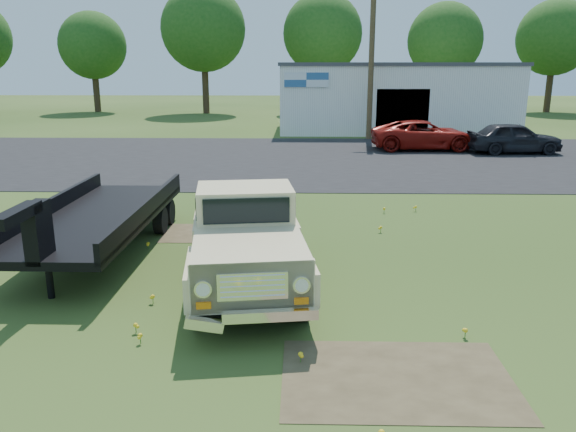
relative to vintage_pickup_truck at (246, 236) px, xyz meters
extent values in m
plane|color=#283F14|center=(0.77, -0.21, -0.94)|extent=(140.00, 140.00, 0.00)
cube|color=black|center=(0.77, 14.79, -0.94)|extent=(90.00, 14.00, 0.02)
cube|color=#473C26|center=(2.27, -3.21, -0.94)|extent=(3.00, 2.00, 0.01)
cube|color=#473C26|center=(-1.23, 3.29, -0.94)|extent=(2.20, 1.60, 0.01)
cube|color=silver|center=(6.77, 26.79, 1.06)|extent=(14.00, 8.00, 4.00)
cube|color=#3F3F44|center=(6.77, 26.79, 3.11)|extent=(14.20, 8.20, 0.20)
cube|color=black|center=(6.77, 22.84, 0.66)|extent=(3.00, 0.10, 2.20)
cube|color=white|center=(1.27, 22.74, 2.26)|extent=(2.50, 0.08, 0.80)
cylinder|color=#3F2E1D|center=(4.77, 21.79, 3.56)|extent=(0.30, 0.30, 9.00)
cylinder|color=#3A2A1A|center=(-17.23, 40.79, 0.68)|extent=(0.56, 0.56, 3.24)
sphere|color=#1C4F16|center=(-17.23, 40.79, 4.75)|extent=(5.76, 5.76, 5.76)
cylinder|color=#3A2A1A|center=(-7.23, 39.29, 1.04)|extent=(0.56, 0.56, 3.96)
sphere|color=#1C4F16|center=(-7.23, 39.29, 6.01)|extent=(7.04, 7.04, 7.04)
cylinder|color=#3A2A1A|center=(2.77, 40.29, 0.95)|extent=(0.56, 0.56, 3.78)
sphere|color=#1C4F16|center=(2.77, 40.29, 5.69)|extent=(6.72, 6.72, 6.72)
cylinder|color=#3A2A1A|center=(12.77, 38.79, 0.77)|extent=(0.56, 0.56, 3.42)
sphere|color=#1C4F16|center=(12.77, 38.79, 5.06)|extent=(6.08, 6.08, 6.08)
cylinder|color=#3A2A1A|center=(22.77, 41.29, 0.86)|extent=(0.56, 0.56, 3.60)
sphere|color=#1C4F16|center=(22.77, 41.29, 5.38)|extent=(6.40, 6.40, 6.40)
imported|color=maroon|center=(6.95, 17.62, -0.24)|extent=(5.07, 2.41, 1.40)
imported|color=black|center=(10.88, 16.54, -0.23)|extent=(4.29, 1.91, 1.43)
camera|label=1|loc=(1.00, -9.77, 3.01)|focal=35.00mm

